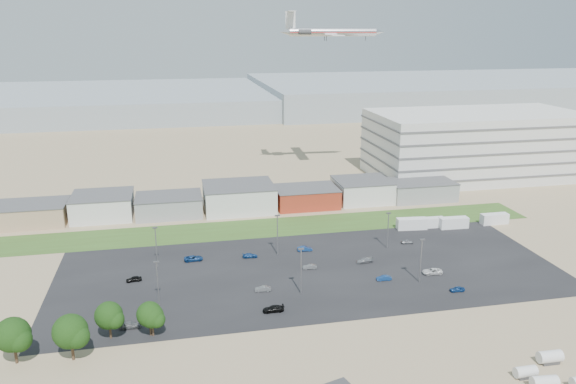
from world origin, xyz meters
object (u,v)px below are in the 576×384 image
object	(u,v)px
parked_car_8	(407,242)
parked_car_7	(310,267)
parked_car_3	(273,309)
parked_car_12	(365,260)
parked_car_6	(250,255)
box_trailer_a	(412,224)
parked_car_11	(305,249)
parked_car_1	(384,278)
airliner	(333,32)
tree_far_left	(13,338)
parked_car_2	(457,289)
parked_car_0	(432,271)
parked_car_9	(193,258)
parked_car_4	(263,289)
parked_car_5	(134,279)
parked_car_10	(130,325)

from	to	relation	value
parked_car_8	parked_car_7	bearing A→B (deg)	115.64
parked_car_3	parked_car_12	distance (m)	33.46
parked_car_6	parked_car_12	size ratio (longest dim) A/B	0.89
box_trailer_a	parked_car_11	size ratio (longest dim) A/B	2.22
parked_car_6	parked_car_12	distance (m)	29.01
parked_car_1	parked_car_12	bearing A→B (deg)	-171.37
parked_car_8	airliner	bearing A→B (deg)	6.25
parked_car_11	tree_far_left	bearing A→B (deg)	125.99
parked_car_1	parked_car_2	bearing A→B (deg)	60.86
parked_car_0	parked_car_8	world-z (taller)	parked_car_0
parked_car_1	parked_car_9	size ratio (longest dim) A/B	0.74
parked_car_8	parked_car_12	xyz separation A→B (m)	(-15.62, -9.93, 0.08)
parked_car_2	parked_car_3	xyz separation A→B (m)	(-41.71, -0.69, 0.08)
parked_car_0	parked_car_4	world-z (taller)	parked_car_0
parked_car_1	parked_car_12	xyz separation A→B (m)	(-1.02, 10.55, 0.05)
parked_car_3	parked_car_7	distance (m)	22.92
parked_car_0	tree_far_left	bearing A→B (deg)	-73.71
parked_car_11	airliner	bearing A→B (deg)	-17.28
box_trailer_a	tree_far_left	distance (m)	107.63
parked_car_6	parked_car_11	bearing A→B (deg)	-81.49
parked_car_1	parked_car_4	world-z (taller)	parked_car_4
parked_car_5	parked_car_11	distance (m)	44.07
parked_car_5	parked_car_10	world-z (taller)	parked_car_10
box_trailer_a	parked_car_4	world-z (taller)	box_trailer_a
airliner	parked_car_12	world-z (taller)	airliner
parked_car_2	parked_car_10	xyz separation A→B (m)	(-70.34, -1.35, 0.04)
parked_car_1	parked_car_12	distance (m)	10.60
parked_car_7	parked_car_0	bearing A→B (deg)	76.85
parked_car_0	parked_car_2	distance (m)	9.78
parked_car_7	parked_car_11	size ratio (longest dim) A/B	0.85
parked_car_3	parked_car_10	size ratio (longest dim) A/B	1.07
parked_car_11	parked_car_7	bearing A→B (deg)	175.84
tree_far_left	parked_car_5	distance (m)	35.15
parked_car_8	parked_car_4	bearing A→B (deg)	121.15
parked_car_0	parked_car_12	xyz separation A→B (m)	(-13.57, 9.61, -0.04)
airliner	parked_car_9	world-z (taller)	airliner
parked_car_3	parked_car_8	bearing A→B (deg)	126.14
parked_car_8	parked_car_2	bearing A→B (deg)	-175.47
parked_car_1	parked_car_6	distance (m)	34.67
parked_car_3	parked_car_9	xyz separation A→B (m)	(-14.95, 29.99, 0.00)
box_trailer_a	parked_car_3	distance (m)	62.92
airliner	parked_car_3	bearing A→B (deg)	-108.35
parked_car_4	parked_car_5	world-z (taller)	parked_car_5
airliner	parked_car_8	size ratio (longest dim) A/B	12.55
parked_car_0	parked_car_8	bearing A→B (deg)	177.92
airliner	parked_car_8	world-z (taller)	airliner
parked_car_0	parked_car_3	distance (m)	41.71
parked_car_5	parked_car_11	world-z (taller)	parked_car_11
parked_car_7	parked_car_6	bearing A→B (deg)	-122.35
parked_car_7	parked_car_8	world-z (taller)	parked_car_7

